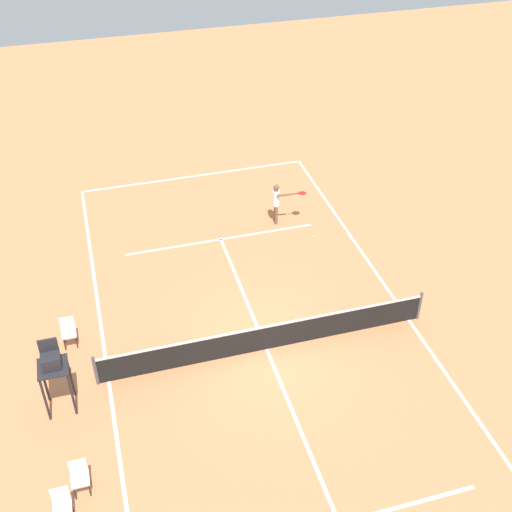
{
  "coord_description": "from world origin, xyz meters",
  "views": [
    {
      "loc": [
        4.24,
        13.67,
        14.37
      ],
      "look_at": [
        -0.7,
        -3.61,
        0.8
      ],
      "focal_mm": 46.09,
      "sensor_mm": 36.0,
      "label": 1
    }
  ],
  "objects_px": {
    "tennis_ball": "(313,236)",
    "courtside_chair_near": "(80,476)",
    "umpire_chair": "(52,366)",
    "courtside_chair_far": "(62,504)",
    "courtside_chair_mid": "(68,331)",
    "player_serving": "(277,200)"
  },
  "relations": [
    {
      "from": "courtside_chair_near",
      "to": "courtside_chair_mid",
      "type": "height_order",
      "value": "same"
    },
    {
      "from": "umpire_chair",
      "to": "courtside_chair_mid",
      "type": "height_order",
      "value": "umpire_chair"
    },
    {
      "from": "player_serving",
      "to": "umpire_chair",
      "type": "bearing_deg",
      "value": -44.5
    },
    {
      "from": "umpire_chair",
      "to": "courtside_chair_far",
      "type": "xyz_separation_m",
      "value": [
        0.1,
        3.46,
        -1.07
      ]
    },
    {
      "from": "player_serving",
      "to": "courtside_chair_near",
      "type": "height_order",
      "value": "player_serving"
    },
    {
      "from": "player_serving",
      "to": "courtside_chair_mid",
      "type": "height_order",
      "value": "player_serving"
    },
    {
      "from": "player_serving",
      "to": "tennis_ball",
      "type": "bearing_deg",
      "value": 42.58
    },
    {
      "from": "tennis_ball",
      "to": "courtside_chair_near",
      "type": "height_order",
      "value": "courtside_chair_near"
    },
    {
      "from": "courtside_chair_mid",
      "to": "player_serving",
      "type": "bearing_deg",
      "value": -150.31
    },
    {
      "from": "umpire_chair",
      "to": "courtside_chair_near",
      "type": "height_order",
      "value": "umpire_chair"
    },
    {
      "from": "umpire_chair",
      "to": "courtside_chair_far",
      "type": "height_order",
      "value": "umpire_chair"
    },
    {
      "from": "player_serving",
      "to": "courtside_chair_far",
      "type": "bearing_deg",
      "value": -33.54
    },
    {
      "from": "tennis_ball",
      "to": "courtside_chair_mid",
      "type": "bearing_deg",
      "value": 19.76
    },
    {
      "from": "tennis_ball",
      "to": "umpire_chair",
      "type": "height_order",
      "value": "umpire_chair"
    },
    {
      "from": "tennis_ball",
      "to": "courtside_chair_mid",
      "type": "xyz_separation_m",
      "value": [
        9.12,
        3.28,
        0.5
      ]
    },
    {
      "from": "courtside_chair_near",
      "to": "courtside_chair_far",
      "type": "xyz_separation_m",
      "value": [
        0.45,
        0.66,
        0.0
      ]
    },
    {
      "from": "courtside_chair_mid",
      "to": "courtside_chair_far",
      "type": "xyz_separation_m",
      "value": [
        0.47,
        5.93,
        0.0
      ]
    },
    {
      "from": "tennis_ball",
      "to": "courtside_chair_far",
      "type": "distance_m",
      "value": 13.3
    },
    {
      "from": "player_serving",
      "to": "courtside_chair_far",
      "type": "xyz_separation_m",
      "value": [
        8.57,
        10.54,
        -0.47
      ]
    },
    {
      "from": "umpire_chair",
      "to": "courtside_chair_near",
      "type": "relative_size",
      "value": 2.54
    },
    {
      "from": "player_serving",
      "to": "umpire_chair",
      "type": "height_order",
      "value": "umpire_chair"
    },
    {
      "from": "courtside_chair_far",
      "to": "umpire_chair",
      "type": "bearing_deg",
      "value": -91.72
    }
  ]
}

